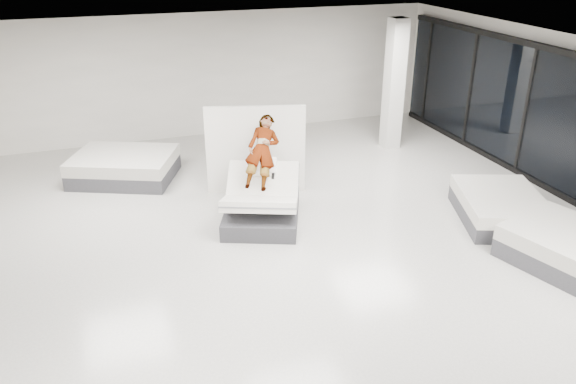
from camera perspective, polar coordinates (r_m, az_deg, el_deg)
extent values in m
plane|color=beige|center=(9.46, 1.72, -6.97)|extent=(14.00, 14.00, 0.00)
plane|color=black|center=(8.24, 2.01, 12.31)|extent=(14.00, 14.00, 0.00)
cube|color=beige|center=(15.18, -7.70, 11.69)|extent=(12.00, 0.04, 3.20)
cube|color=#3B3A40|center=(10.66, -2.65, -2.14)|extent=(1.92, 2.17, 0.31)
cube|color=white|center=(10.75, -2.54, 0.95)|extent=(1.57, 1.30, 0.65)
cube|color=slate|center=(10.75, -2.54, 0.95)|extent=(1.56, 1.23, 0.52)
cube|color=white|center=(10.13, -2.89, -1.23)|extent=(1.59, 1.35, 0.45)
cube|color=slate|center=(10.13, -2.89, -1.23)|extent=(1.60, 1.33, 0.29)
cube|color=white|center=(10.76, -2.51, 2.62)|extent=(0.60, 0.53, 0.30)
imported|color=slate|center=(10.54, -2.60, 3.27)|extent=(1.03, 1.47, 1.42)
cube|color=black|center=(10.27, -1.53, 1.63)|extent=(0.10, 0.15, 0.08)
cube|color=white|center=(11.60, -3.30, 4.30)|extent=(2.00, 0.62, 1.86)
cube|color=#3B3A40|center=(11.41, 20.67, -2.00)|extent=(2.02, 2.31, 0.29)
cube|color=white|center=(11.30, 20.86, -0.80)|extent=(2.02, 2.31, 0.24)
cube|color=#3B3A40|center=(10.33, 27.22, -6.07)|extent=(2.11, 2.46, 0.32)
cube|color=#3B3A40|center=(12.99, -16.24, 1.95)|extent=(2.58, 2.30, 0.32)
cube|color=white|center=(12.88, -16.39, 3.15)|extent=(2.58, 2.30, 0.27)
cube|color=silver|center=(14.25, 10.71, 10.64)|extent=(0.40, 0.40, 3.20)
cube|color=black|center=(13.42, 23.07, 7.55)|extent=(0.09, 0.08, 2.80)
cube|color=black|center=(14.91, 18.11, 9.87)|extent=(0.09, 0.08, 2.80)
cube|color=black|center=(16.50, 14.02, 11.70)|extent=(0.09, 0.08, 2.80)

